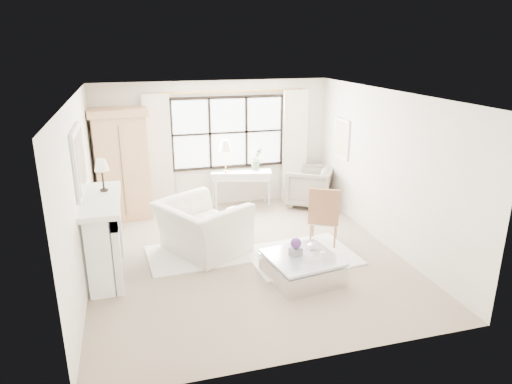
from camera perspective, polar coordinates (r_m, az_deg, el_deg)
floor at (r=7.79m, az=-1.15°, el=-8.05°), size 5.50×5.50×0.00m
ceiling at (r=7.03m, az=-1.29°, el=12.10°), size 5.50×5.50×0.00m
wall_back at (r=9.90m, az=-5.20°, el=5.92°), size 5.00×0.00×5.00m
wall_front at (r=4.85m, az=6.96°, el=-7.56°), size 5.00×0.00×5.00m
wall_left at (r=7.13m, az=-21.07°, el=-0.15°), size 0.00×5.50×5.50m
wall_right at (r=8.25m, az=15.87°, el=2.78°), size 0.00×5.50×5.50m
window_pane at (r=9.89m, az=-3.50°, el=7.42°), size 2.40×0.02×1.50m
window_frame at (r=9.88m, az=-3.48°, el=7.41°), size 2.50×0.04×1.50m
curtain_rod at (r=9.70m, az=-3.52°, el=12.41°), size 3.30×0.04×0.04m
curtain_left at (r=9.69m, az=-12.08°, el=4.62°), size 0.55×0.10×2.47m
curtain_right at (r=10.30m, az=4.86°, el=5.75°), size 0.55×0.10×2.47m
fireplace at (r=7.35m, az=-18.69°, el=-5.21°), size 0.58×1.66×1.26m
mirror_frame at (r=7.00m, az=-21.27°, el=3.68°), size 0.05×1.15×0.95m
mirror_glass at (r=7.00m, az=-21.03°, el=3.70°), size 0.02×1.00×0.80m
art_frame at (r=9.64m, az=10.64°, el=6.56°), size 0.04×0.62×0.82m
art_canvas at (r=9.63m, az=10.53°, el=6.55°), size 0.01×0.52×0.72m
mantel_lamp at (r=7.32m, az=-18.76°, el=3.06°), size 0.22×0.22×0.51m
armoire at (r=9.50m, az=-16.43°, el=3.41°), size 1.18×0.80×2.24m
console_table at (r=9.99m, az=-1.86°, el=0.45°), size 1.37×0.74×0.80m
console_lamp at (r=9.68m, az=-3.88°, el=5.71°), size 0.28×0.28×0.69m
orchid_plant at (r=9.91m, az=0.09°, el=4.17°), size 0.29×0.25×0.48m
side_table at (r=8.50m, az=-2.43°, el=-3.31°), size 0.40×0.40×0.51m
rug_left at (r=7.90m, az=-7.14°, el=-7.69°), size 1.78×1.31×0.03m
rug_right at (r=7.82m, az=5.68°, el=-7.91°), size 1.86×1.46×0.03m
club_armchair at (r=7.83m, az=-6.72°, el=-4.43°), size 1.73×1.79×0.90m
wingback_chair at (r=10.10m, az=6.72°, el=0.71°), size 1.29×1.28×0.86m
french_chair at (r=8.20m, az=8.45°, el=-4.48°), size 0.65×0.66×1.08m
coffee_table at (r=7.06m, az=5.78°, el=-9.45°), size 1.14×1.14×0.38m
planter_box at (r=6.97m, az=4.98°, el=-7.43°), size 0.20×0.20×0.12m
planter_flowers at (r=6.91m, az=5.01°, el=-6.39°), size 0.16×0.16×0.16m
pillar_candle at (r=6.90m, az=8.32°, el=-7.85°), size 0.08×0.08×0.12m
coffee_vase at (r=7.18m, az=7.02°, el=-6.58°), size 0.19×0.19×0.15m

